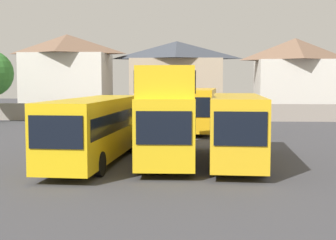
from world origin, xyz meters
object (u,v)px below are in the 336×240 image
at_px(bus_2, 169,109).
at_px(house_terrace_centre, 177,78).
at_px(bus_1, 96,126).
at_px(house_terrace_right, 295,77).
at_px(bus_4, 162,108).
at_px(bus_5, 200,107).
at_px(bus_3, 237,125).
at_px(house_terrace_left, 68,74).

xyz_separation_m(bus_2, house_terrace_centre, (-0.97, 33.16, 1.84)).
xyz_separation_m(bus_1, house_terrace_right, (16.68, 32.95, 2.80)).
bearing_deg(house_terrace_right, house_terrace_centre, 176.62).
relative_size(bus_2, bus_4, 1.00).
xyz_separation_m(bus_2, bus_5, (1.71, 15.10, -0.72)).
distance_m(bus_2, house_terrace_right, 34.89).
distance_m(bus_1, bus_5, 16.62).
height_order(bus_1, bus_5, bus_5).
bearing_deg(house_terrace_centre, bus_3, -82.47).
xyz_separation_m(bus_2, house_terrace_right, (12.98, 32.33, 1.96)).
xyz_separation_m(bus_4, bus_5, (3.21, -0.16, 0.07)).
distance_m(bus_4, house_terrace_left, 21.68).
relative_size(bus_1, house_terrace_left, 1.15).
distance_m(house_terrace_left, house_terrace_centre, 13.28).
bearing_deg(bus_1, bus_2, 102.95).
bearing_deg(bus_4, house_terrace_left, -147.32).
height_order(bus_4, bus_5, bus_5).
relative_size(house_terrace_left, house_terrace_centre, 0.91).
xyz_separation_m(bus_1, house_terrace_left, (-10.52, 33.16, 3.11)).
height_order(bus_5, house_terrace_centre, house_terrace_centre).
xyz_separation_m(bus_1, bus_2, (3.70, 0.62, 0.84)).
xyz_separation_m(bus_1, bus_3, (7.17, 0.21, 0.07)).
height_order(bus_4, house_terrace_centre, house_terrace_centre).
xyz_separation_m(bus_2, bus_4, (-1.50, 15.26, -0.79)).
bearing_deg(bus_5, bus_3, 10.18).
relative_size(bus_4, house_terrace_right, 1.13).
xyz_separation_m(bus_1, bus_5, (5.41, 15.71, 0.12)).
xyz_separation_m(bus_1, house_terrace_centre, (2.73, 33.77, 2.68)).
distance_m(bus_4, bus_5, 3.21).
height_order(bus_3, house_terrace_left, house_terrace_left).
relative_size(bus_2, bus_5, 0.90).
relative_size(bus_3, bus_5, 0.89).
relative_size(bus_3, house_terrace_right, 1.13).
xyz_separation_m(bus_3, house_terrace_right, (9.51, 32.74, 2.73)).
distance_m(bus_3, bus_4, 16.44).
height_order(house_terrace_left, house_terrace_right, house_terrace_left).
relative_size(bus_1, house_terrace_right, 1.27).
bearing_deg(bus_5, house_terrace_left, -133.89).
bearing_deg(house_terrace_centre, house_terrace_left, -177.35).
bearing_deg(bus_3, house_terrace_left, -148.62).
bearing_deg(bus_2, bus_3, 82.25).
height_order(bus_2, bus_3, bus_2).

